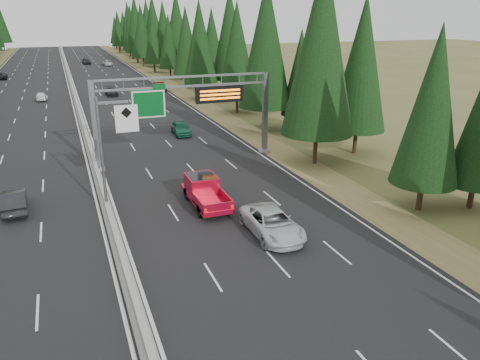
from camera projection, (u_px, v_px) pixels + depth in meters
name	position (u px, v px, depth m)	size (l,w,h in m)	color
road	(73.00, 94.00, 80.64)	(32.00, 260.00, 0.08)	black
shoulder_right	(175.00, 88.00, 86.63)	(3.60, 260.00, 0.06)	olive
median_barrier	(73.00, 91.00, 80.52)	(0.70, 260.00, 0.85)	gray
sign_gantry	(192.00, 105.00, 42.19)	(16.75, 0.98, 7.80)	slate
hov_sign_pole	(110.00, 147.00, 30.85)	(2.80, 0.50, 8.00)	slate
tree_row_right	(198.00, 37.00, 83.39)	(12.46, 243.64, 18.74)	black
silver_minivan	(272.00, 223.00, 28.84)	(2.60, 5.64, 1.57)	silver
red_pickup	(204.00, 189.00, 33.60)	(2.16, 6.05, 1.97)	black
car_ahead_green	(181.00, 128.00, 52.93)	(1.77, 4.41, 1.50)	#155E41
car_ahead_dkred	(160.00, 87.00, 82.78)	(1.62, 4.65, 1.53)	#570C15
car_ahead_dkgrey	(111.00, 91.00, 78.42)	(1.86, 4.57, 1.33)	black
car_ahead_white	(108.00, 63.00, 123.19)	(2.21, 4.80, 1.33)	#B9B9B9
car_ahead_far	(86.00, 61.00, 126.90)	(1.96, 4.86, 1.66)	black
car_onc_near	(14.00, 201.00, 32.37)	(1.58, 4.53, 1.49)	black
car_onc_white	(41.00, 96.00, 73.78)	(1.58, 3.92, 1.34)	white
car_onc_far	(1.00, 75.00, 97.97)	(2.45, 5.32, 1.48)	black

